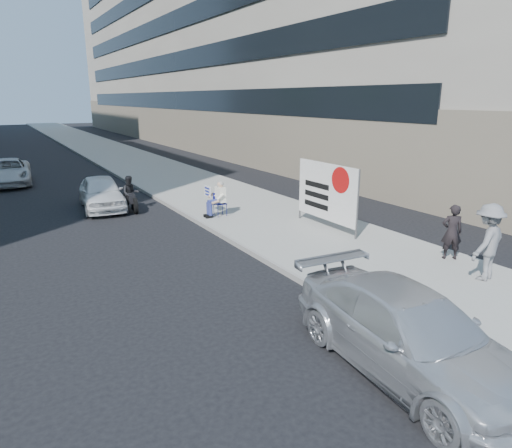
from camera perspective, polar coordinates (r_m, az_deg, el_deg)
ground at (r=11.45m, az=-3.23°, el=-7.24°), size 160.00×160.00×0.00m
near_sidewalk at (r=31.01m, az=-13.63°, el=7.01°), size 5.00×120.00×0.15m
near_building at (r=47.13m, az=-2.71°, el=22.28°), size 14.00×70.00×20.00m
seated_protester at (r=16.98m, az=-4.91°, el=3.38°), size 0.83×1.12×1.31m
jogger at (r=12.24m, az=26.98°, el=-2.03°), size 1.32×0.91×1.88m
pedestrian_woman at (r=13.45m, az=23.28°, el=-0.92°), size 0.66×0.62×1.52m
protest_banner at (r=15.39m, az=8.81°, el=4.00°), size 0.08×3.06×2.20m
parked_sedan at (r=8.08m, az=18.65°, el=-12.87°), size 2.29×4.89×1.38m
white_sedan_near at (r=19.77m, az=-18.75°, el=3.75°), size 1.97×4.10×1.35m
white_sedan_far at (r=27.39m, az=-28.66°, el=5.73°), size 2.54×4.95×1.34m
motorcycle at (r=19.08m, az=-15.41°, el=3.50°), size 0.75×2.05×1.42m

